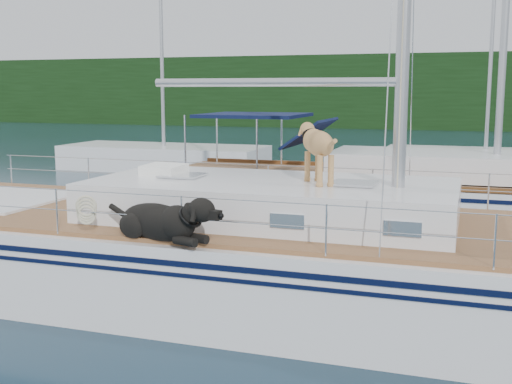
% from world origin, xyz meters
% --- Properties ---
extents(ground, '(120.00, 120.00, 0.00)m').
position_xyz_m(ground, '(0.00, 0.00, 0.00)').
color(ground, black).
rests_on(ground, ground).
extents(tree_line, '(90.00, 3.00, 6.00)m').
position_xyz_m(tree_line, '(0.00, 45.00, 3.00)').
color(tree_line, black).
rests_on(tree_line, ground).
extents(shore_bank, '(92.00, 1.00, 1.20)m').
position_xyz_m(shore_bank, '(0.00, 46.20, 0.60)').
color(shore_bank, '#595147').
rests_on(shore_bank, ground).
extents(main_sailboat, '(12.00, 4.04, 14.01)m').
position_xyz_m(main_sailboat, '(0.10, -0.01, 0.68)').
color(main_sailboat, white).
rests_on(main_sailboat, ground).
extents(neighbor_sailboat, '(11.00, 3.50, 13.30)m').
position_xyz_m(neighbor_sailboat, '(1.76, 6.15, 0.63)').
color(neighbor_sailboat, white).
rests_on(neighbor_sailboat, ground).
extents(bg_boat_west, '(8.00, 3.00, 11.65)m').
position_xyz_m(bg_boat_west, '(-8.00, 14.00, 0.45)').
color(bg_boat_west, white).
rests_on(bg_boat_west, ground).
extents(bg_boat_center, '(7.20, 3.00, 11.65)m').
position_xyz_m(bg_boat_center, '(4.00, 16.00, 0.45)').
color(bg_boat_center, white).
rests_on(bg_boat_center, ground).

